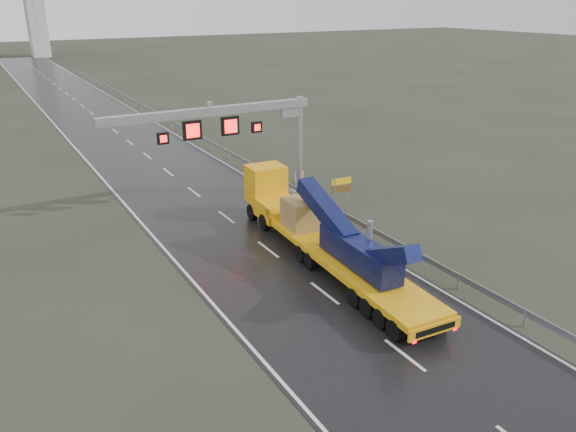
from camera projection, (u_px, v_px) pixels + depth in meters
ground at (374, 332)px, 24.76m from camera, size 400.00×400.00×0.00m
road at (130, 143)px, 57.06m from camera, size 11.00×200.00×0.02m
guardrail at (225, 150)px, 51.56m from camera, size 0.20×140.00×1.40m
sign_gantry at (239, 126)px, 38.23m from camera, size 14.90×1.20×7.42m
heavy_haul_truck at (313, 225)px, 32.01m from camera, size 3.64×18.19×4.24m
exit_sign_pair at (341, 188)px, 37.75m from camera, size 1.50×0.15×2.57m
striped_barrier at (299, 178)px, 44.09m from camera, size 0.71×0.53×1.06m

